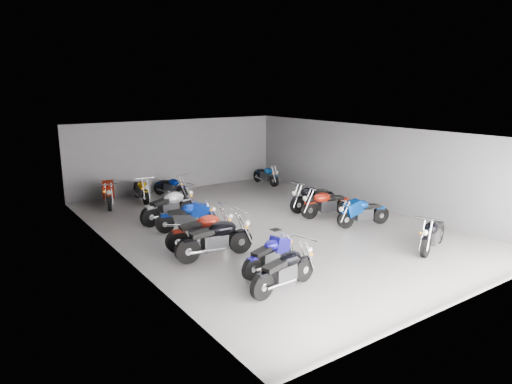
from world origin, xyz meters
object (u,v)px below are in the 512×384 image
motorcycle_right_d (327,203)px  motorcycle_back_c (171,187)px  motorcycle_left_a (285,270)px  motorcycle_left_e (187,217)px  motorcycle_back_f (266,175)px  motorcycle_left_b (270,255)px  motorcycle_left_c (216,239)px  motorcycle_right_c (363,212)px  motorcycle_left_d (202,231)px  motorcycle_back_a (108,192)px  motorcycle_right_e (313,198)px  motorcycle_left_f (169,206)px  drain_grate (276,230)px  motorcycle_back_b (141,190)px  motorcycle_right_a (433,234)px

motorcycle_right_d → motorcycle_back_c: bearing=41.0°
motorcycle_left_a → motorcycle_left_e: (0.12, 5.32, -0.00)m
motorcycle_back_f → motorcycle_left_b: bearing=54.7°
motorcycle_left_c → motorcycle_right_c: (5.59, -0.26, -0.07)m
motorcycle_left_a → motorcycle_left_d: motorcycle_left_d is taller
motorcycle_right_c → motorcycle_back_a: size_ratio=0.88×
motorcycle_right_e → motorcycle_back_a: motorcycle_back_a is taller
motorcycle_back_f → motorcycle_left_f: bearing=25.9°
drain_grate → motorcycle_back_a: motorcycle_back_a is taller
drain_grate → motorcycle_left_a: (-2.59, -3.77, 0.49)m
motorcycle_left_c → motorcycle_left_d: motorcycle_left_c is taller
motorcycle_back_b → motorcycle_back_c: size_ratio=1.15×
motorcycle_back_b → motorcycle_back_c: (1.34, 0.01, -0.04)m
motorcycle_left_b → motorcycle_back_b: (0.01, 9.01, 0.03)m
motorcycle_left_d → motorcycle_right_c: 5.65m
motorcycle_left_e → motorcycle_right_a: motorcycle_right_a is taller
motorcycle_left_a → motorcycle_right_d: motorcycle_right_d is taller
motorcycle_left_d → motorcycle_right_c: size_ratio=1.10×
motorcycle_right_c → motorcycle_back_a: bearing=52.6°
motorcycle_left_f → motorcycle_right_a: bearing=21.5°
motorcycle_left_f → motorcycle_back_b: bearing=161.2°
motorcycle_left_c → motorcycle_right_e: (5.52, 2.21, -0.04)m
motorcycle_left_c → motorcycle_left_e: (0.43, 2.62, -0.06)m
motorcycle_left_a → motorcycle_back_f: motorcycle_left_a is taller
motorcycle_left_d → motorcycle_left_e: (0.35, 1.67, -0.04)m
motorcycle_back_a → motorcycle_back_c: bearing=-163.4°
motorcycle_left_d → motorcycle_left_b: bearing=16.2°
motorcycle_back_a → motorcycle_left_f: bearing=123.7°
motorcycle_left_a → motorcycle_back_b: (0.35, 10.07, -0.01)m
motorcycle_right_a → motorcycle_right_d: bearing=-18.5°
motorcycle_back_c → motorcycle_left_a: bearing=56.5°
motorcycle_left_e → motorcycle_right_a: (5.05, -5.66, 0.01)m
motorcycle_left_e → motorcycle_right_c: (5.17, -2.88, -0.00)m
motorcycle_left_c → motorcycle_right_c: bearing=93.0°
motorcycle_left_b → motorcycle_right_a: 5.03m
motorcycle_left_d → motorcycle_left_c: bearing=-0.9°
motorcycle_right_c → motorcycle_back_c: 8.45m
motorcycle_left_e → motorcycle_right_e: (5.09, -0.41, 0.02)m
motorcycle_back_c → motorcycle_right_e: bearing=100.3°
motorcycle_left_d → motorcycle_left_e: bearing=172.1°
motorcycle_left_f → motorcycle_right_e: 5.42m
drain_grate → motorcycle_right_e: size_ratio=0.15×
motorcycle_left_d → motorcycle_back_c: (1.91, 6.44, -0.08)m
motorcycle_left_e → motorcycle_back_c: bearing=-179.2°
motorcycle_left_c → motorcycle_right_e: bearing=117.5°
motorcycle_back_a → motorcycle_left_d: bearing=112.5°
motorcycle_back_a → motorcycle_back_f: motorcycle_back_a is taller
motorcycle_left_a → motorcycle_back_b: motorcycle_left_a is taller
motorcycle_right_e → motorcycle_back_c: bearing=36.3°
motorcycle_left_f → motorcycle_left_a: bearing=-15.2°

